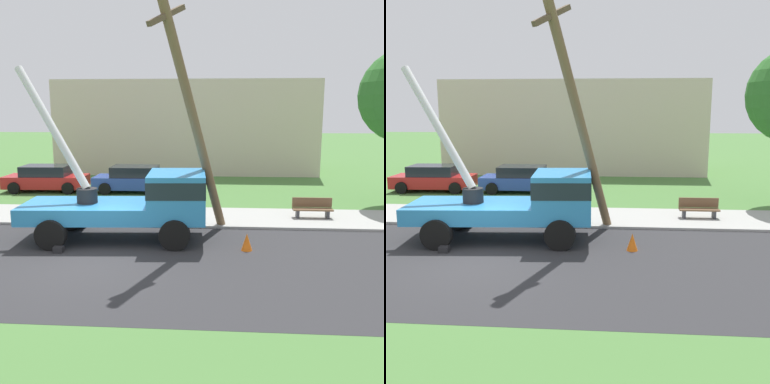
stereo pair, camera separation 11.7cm
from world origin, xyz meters
TOP-DOWN VIEW (x-y plane):
  - ground_plane at (0.00, 12.00)m, footprint 120.00×120.00m
  - road_asphalt at (0.00, 0.00)m, footprint 80.00×7.81m
  - sidewalk_strip at (0.00, 5.51)m, footprint 80.00×3.22m
  - utility_truck at (1.02, 2.38)m, footprint 6.91×3.21m
  - leaning_utility_pole at (2.83, 2.68)m, footprint 2.45×3.75m
  - traffic_cone_ahead at (4.66, 1.39)m, footprint 0.36×0.36m
  - parked_sedan_red at (-5.84, 11.05)m, footprint 4.47×2.14m
  - parked_sedan_blue at (-0.90, 11.12)m, footprint 4.40×2.03m
  - park_bench at (7.52, 5.58)m, footprint 1.60×0.45m
  - lowrise_building_backdrop at (1.24, 20.06)m, footprint 18.00×6.00m

SIDE VIEW (x-z plane):
  - ground_plane at x=0.00m, z-range 0.00..0.00m
  - road_asphalt at x=0.00m, z-range 0.00..0.01m
  - sidewalk_strip at x=0.00m, z-range 0.00..0.10m
  - traffic_cone_ahead at x=4.66m, z-range 0.00..0.56m
  - park_bench at x=7.52m, z-range 0.01..0.91m
  - parked_sedan_red at x=-5.84m, z-range 0.00..1.42m
  - parked_sedan_blue at x=-0.90m, z-range 0.00..1.42m
  - utility_truck at x=1.02m, z-range -1.58..4.40m
  - lowrise_building_backdrop at x=1.24m, z-range 0.00..6.40m
  - leaning_utility_pole at x=2.83m, z-range 0.08..8.42m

